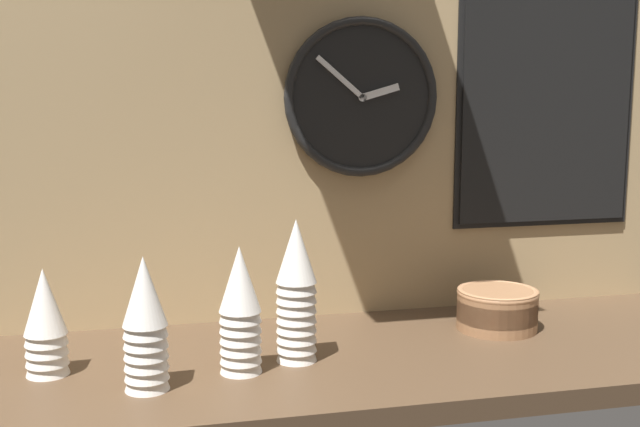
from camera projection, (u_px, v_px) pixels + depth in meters
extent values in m
cube|color=#4C3826|center=(359.00, 360.00, 1.56)|extent=(1.60, 0.56, 0.04)
cube|color=tan|center=(327.00, 77.00, 1.72)|extent=(1.60, 0.03, 1.05)
cone|color=white|center=(146.00, 356.00, 1.34)|extent=(0.08, 0.08, 0.12)
cone|color=white|center=(146.00, 345.00, 1.34)|extent=(0.08, 0.08, 0.12)
cone|color=white|center=(146.00, 334.00, 1.34)|extent=(0.08, 0.08, 0.12)
cone|color=white|center=(145.00, 323.00, 1.33)|extent=(0.08, 0.08, 0.12)
cone|color=white|center=(145.00, 313.00, 1.33)|extent=(0.08, 0.08, 0.12)
cone|color=white|center=(144.00, 302.00, 1.33)|extent=(0.08, 0.08, 0.12)
cone|color=white|center=(144.00, 291.00, 1.33)|extent=(0.08, 0.08, 0.12)
cone|color=white|center=(241.00, 340.00, 1.43)|extent=(0.08, 0.08, 0.12)
cone|color=white|center=(240.00, 330.00, 1.42)|extent=(0.08, 0.08, 0.12)
cone|color=white|center=(240.00, 320.00, 1.42)|extent=(0.08, 0.08, 0.12)
cone|color=white|center=(240.00, 310.00, 1.42)|extent=(0.08, 0.08, 0.12)
cone|color=white|center=(240.00, 299.00, 1.41)|extent=(0.08, 0.08, 0.12)
cone|color=white|center=(240.00, 289.00, 1.41)|extent=(0.08, 0.08, 0.12)
cone|color=white|center=(240.00, 279.00, 1.41)|extent=(0.08, 0.08, 0.12)
cone|color=white|center=(296.00, 330.00, 1.49)|extent=(0.08, 0.08, 0.12)
cone|color=white|center=(296.00, 320.00, 1.48)|extent=(0.08, 0.08, 0.12)
cone|color=white|center=(296.00, 310.00, 1.48)|extent=(0.08, 0.08, 0.12)
cone|color=white|center=(296.00, 300.00, 1.48)|extent=(0.08, 0.08, 0.12)
cone|color=white|center=(296.00, 291.00, 1.47)|extent=(0.08, 0.08, 0.12)
cone|color=white|center=(296.00, 281.00, 1.47)|extent=(0.08, 0.08, 0.12)
cone|color=white|center=(296.00, 271.00, 1.47)|extent=(0.08, 0.08, 0.12)
cone|color=white|center=(296.00, 261.00, 1.47)|extent=(0.08, 0.08, 0.12)
cone|color=white|center=(296.00, 251.00, 1.46)|extent=(0.08, 0.08, 0.12)
cone|color=white|center=(47.00, 342.00, 1.42)|extent=(0.08, 0.08, 0.12)
cone|color=white|center=(46.00, 331.00, 1.41)|extent=(0.08, 0.08, 0.12)
cone|color=white|center=(45.00, 321.00, 1.41)|extent=(0.08, 0.08, 0.12)
cone|color=white|center=(45.00, 311.00, 1.41)|extent=(0.08, 0.08, 0.12)
cone|color=white|center=(44.00, 301.00, 1.41)|extent=(0.08, 0.08, 0.12)
cylinder|color=#996B47|center=(497.00, 319.00, 1.68)|extent=(0.17, 0.17, 0.04)
cylinder|color=#996B47|center=(497.00, 309.00, 1.68)|extent=(0.17, 0.17, 0.04)
cylinder|color=#996B47|center=(497.00, 300.00, 1.68)|extent=(0.17, 0.17, 0.04)
torus|color=tan|center=(498.00, 293.00, 1.68)|extent=(0.17, 0.17, 0.02)
cylinder|color=black|center=(361.00, 97.00, 1.72)|extent=(0.33, 0.02, 0.33)
torus|color=black|center=(362.00, 97.00, 1.71)|extent=(0.34, 0.02, 0.34)
cube|color=white|center=(381.00, 92.00, 1.72)|extent=(0.08, 0.01, 0.04)
cube|color=white|center=(340.00, 77.00, 1.69)|extent=(0.11, 0.01, 0.09)
cylinder|color=white|center=(363.00, 97.00, 1.71)|extent=(0.02, 0.01, 0.02)
cube|color=black|center=(546.00, 98.00, 1.83)|extent=(0.44, 0.01, 0.59)
cube|color=black|center=(547.00, 98.00, 1.82)|extent=(0.42, 0.01, 0.57)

